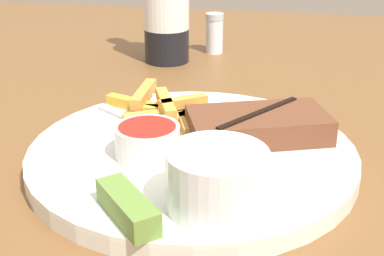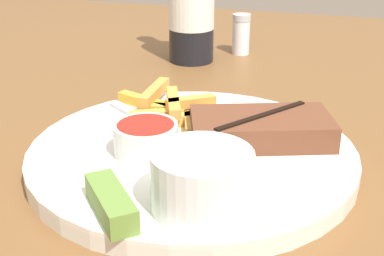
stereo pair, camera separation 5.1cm
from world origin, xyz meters
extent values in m
cube|color=brown|center=(0.00, 0.00, 0.72)|extent=(1.46, 1.50, 0.04)
cylinder|color=brown|center=(-0.67, 0.69, 0.35)|extent=(0.06, 0.06, 0.70)
cylinder|color=silver|center=(0.00, 0.00, 0.75)|extent=(0.31, 0.31, 0.01)
cylinder|color=white|center=(0.00, 0.00, 0.76)|extent=(0.31, 0.31, 0.00)
cube|color=brown|center=(0.06, 0.03, 0.77)|extent=(0.15, 0.11, 0.03)
cube|color=black|center=(0.06, 0.03, 0.78)|extent=(0.07, 0.10, 0.00)
cube|color=gold|center=(-0.01, 0.07, 0.76)|extent=(0.07, 0.06, 0.01)
cube|color=gold|center=(-0.08, 0.08, 0.76)|extent=(0.07, 0.04, 0.01)
cube|color=gold|center=(-0.02, 0.07, 0.77)|extent=(0.05, 0.04, 0.01)
cube|color=gold|center=(-0.04, 0.07, 0.77)|extent=(0.04, 0.07, 0.01)
cube|color=gold|center=(-0.02, 0.05, 0.76)|extent=(0.04, 0.08, 0.01)
cube|color=gold|center=(-0.04, 0.07, 0.76)|extent=(0.05, 0.02, 0.01)
cube|color=gold|center=(-0.05, 0.06, 0.76)|extent=(0.07, 0.05, 0.01)
cube|color=gold|center=(-0.02, 0.08, 0.76)|extent=(0.03, 0.07, 0.01)
cube|color=#DE8F3E|center=(-0.07, 0.09, 0.77)|extent=(0.01, 0.07, 0.01)
cylinder|color=white|center=(0.04, -0.10, 0.78)|extent=(0.08, 0.08, 0.05)
cylinder|color=beige|center=(0.04, -0.10, 0.80)|extent=(0.07, 0.07, 0.01)
cylinder|color=silver|center=(-0.04, -0.03, 0.77)|extent=(0.06, 0.06, 0.03)
cylinder|color=#B22319|center=(-0.04, -0.03, 0.78)|extent=(0.05, 0.05, 0.01)
cube|color=olive|center=(-0.02, -0.13, 0.77)|extent=(0.06, 0.07, 0.02)
cube|color=#B7B7BC|center=(-0.08, 0.05, 0.76)|extent=(0.09, 0.07, 0.00)
cube|color=#B7B7BC|center=(-0.02, 0.01, 0.76)|extent=(0.03, 0.02, 0.00)
cube|color=#B7B7BC|center=(-0.02, 0.01, 0.76)|extent=(0.03, 0.02, 0.00)
cube|color=#B7B7BC|center=(-0.02, 0.02, 0.76)|extent=(0.03, 0.02, 0.00)
cylinder|color=black|center=(-0.10, 0.34, 0.81)|extent=(0.07, 0.07, 0.14)
cylinder|color=silver|center=(-0.10, 0.34, 0.82)|extent=(0.07, 0.07, 0.05)
cylinder|color=white|center=(-0.04, 0.40, 0.77)|extent=(0.03, 0.03, 0.05)
cylinder|color=#B7B7BC|center=(-0.04, 0.40, 0.80)|extent=(0.03, 0.03, 0.01)
camera|label=1|loc=(0.09, -0.45, 0.98)|focal=50.00mm
camera|label=2|loc=(0.14, -0.44, 0.98)|focal=50.00mm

